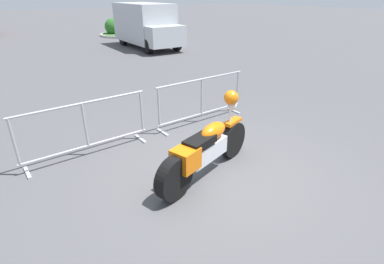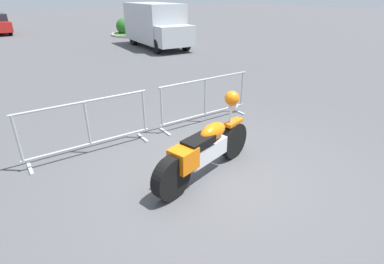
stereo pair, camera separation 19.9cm
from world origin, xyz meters
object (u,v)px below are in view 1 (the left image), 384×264
motorcycle (206,148)px  crowd_barrier_far (202,100)px  delivery_van (146,24)px  pedestrian (140,26)px  crowd_barrier_near (86,129)px

motorcycle → crowd_barrier_far: motorcycle is taller
crowd_barrier_far → delivery_van: bearing=67.7°
crowd_barrier_far → motorcycle: bearing=-126.4°
motorcycle → pedestrian: pedestrian is taller
delivery_van → pedestrian: 2.62m
delivery_van → pedestrian: delivery_van is taller
crowd_barrier_far → delivery_van: 11.11m
crowd_barrier_near → delivery_van: size_ratio=0.48×
motorcycle → crowd_barrier_far: 2.32m
crowd_barrier_near → delivery_van: (6.96, 10.26, 0.68)m
crowd_barrier_far → pedestrian: size_ratio=1.44×
crowd_barrier_near → crowd_barrier_far: size_ratio=1.00×
crowd_barrier_near → delivery_van: bearing=55.8°
crowd_barrier_near → crowd_barrier_far: bearing=0.0°
motorcycle → crowd_barrier_near: motorcycle is taller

